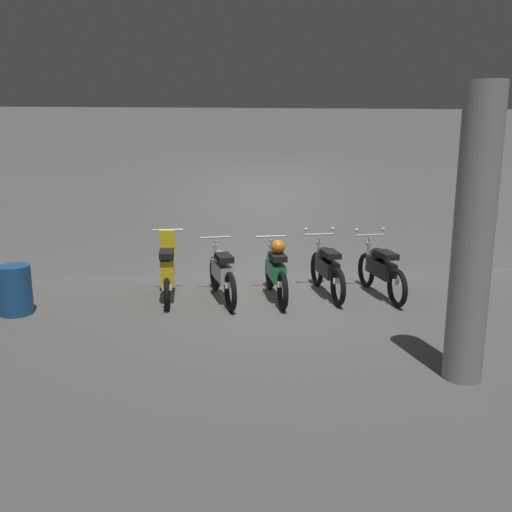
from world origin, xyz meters
The scene contains 9 objects.
ground_plane centered at (0.00, 0.00, 0.00)m, with size 80.00×80.00×0.00m, color #565451.
back_wall centered at (0.00, 2.36, 1.67)m, with size 16.00×0.30×3.34m, color #9EA0A3.
motorbike_slot_0 centered at (-1.88, 0.63, 0.52)m, with size 0.56×1.68×1.18m.
motorbike_slot_1 centered at (-0.94, 0.51, 0.49)m, with size 0.59×1.94×1.03m.
motorbike_slot_2 centered at (0.00, 0.49, 0.53)m, with size 0.56×1.95×1.08m.
motorbike_slot_3 centered at (0.94, 0.64, 0.49)m, with size 0.59×1.95×1.15m.
motorbike_slot_4 centered at (1.87, 0.48, 0.49)m, with size 0.59×1.95×1.15m.
support_pillar centered at (1.75, -2.94, 1.67)m, with size 0.44×0.44×3.34m, color gray.
trash_bin centered at (-4.25, 0.02, 0.40)m, with size 0.51×0.51×0.79m, color navy.
Camera 1 is at (-1.20, -8.56, 2.73)m, focal length 37.75 mm.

